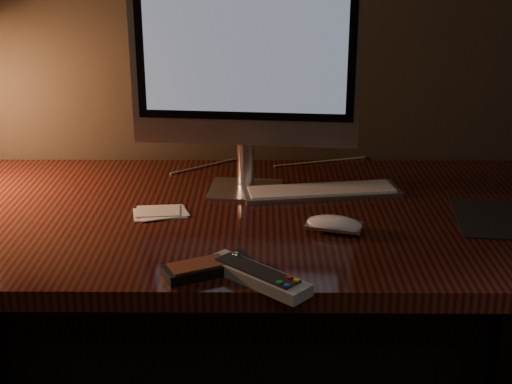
{
  "coord_description": "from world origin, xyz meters",
  "views": [
    {
      "loc": [
        0.04,
        0.39,
        1.33
      ],
      "look_at": [
        0.03,
        1.73,
        0.84
      ],
      "focal_mm": 50.0,
      "sensor_mm": 36.0,
      "label": 1
    }
  ],
  "objects_px": {
    "monitor": "(245,57)",
    "media_remote": "(208,267)",
    "mouse": "(334,226)",
    "tv_remote": "(257,276)",
    "desk": "(243,251)",
    "keyboard": "(321,191)"
  },
  "relations": [
    {
      "from": "keyboard",
      "to": "tv_remote",
      "type": "height_order",
      "value": "tv_remote"
    },
    {
      "from": "keyboard",
      "to": "tv_remote",
      "type": "distance_m",
      "value": 0.47
    },
    {
      "from": "monitor",
      "to": "keyboard",
      "type": "height_order",
      "value": "monitor"
    },
    {
      "from": "monitor",
      "to": "tv_remote",
      "type": "distance_m",
      "value": 0.55
    },
    {
      "from": "mouse",
      "to": "media_remote",
      "type": "distance_m",
      "value": 0.31
    },
    {
      "from": "keyboard",
      "to": "media_remote",
      "type": "bearing_deg",
      "value": -128.53
    },
    {
      "from": "mouse",
      "to": "tv_remote",
      "type": "distance_m",
      "value": 0.28
    },
    {
      "from": "desk",
      "to": "monitor",
      "type": "bearing_deg",
      "value": 83.99
    },
    {
      "from": "desk",
      "to": "media_remote",
      "type": "xyz_separation_m",
      "value": [
        -0.05,
        -0.37,
        0.14
      ]
    },
    {
      "from": "desk",
      "to": "tv_remote",
      "type": "bearing_deg",
      "value": -85.0
    },
    {
      "from": "desk",
      "to": "mouse",
      "type": "bearing_deg",
      "value": -42.6
    },
    {
      "from": "monitor",
      "to": "media_remote",
      "type": "distance_m",
      "value": 0.53
    },
    {
      "from": "desk",
      "to": "media_remote",
      "type": "height_order",
      "value": "media_remote"
    },
    {
      "from": "media_remote",
      "to": "desk",
      "type": "bearing_deg",
      "value": 56.09
    },
    {
      "from": "mouse",
      "to": "keyboard",
      "type": "bearing_deg",
      "value": 108.04
    },
    {
      "from": "mouse",
      "to": "media_remote",
      "type": "height_order",
      "value": "media_remote"
    },
    {
      "from": "desk",
      "to": "keyboard",
      "type": "xyz_separation_m",
      "value": [
        0.18,
        0.04,
        0.14
      ]
    },
    {
      "from": "desk",
      "to": "media_remote",
      "type": "relative_size",
      "value": 9.37
    },
    {
      "from": "media_remote",
      "to": "keyboard",
      "type": "bearing_deg",
      "value": 34.36
    },
    {
      "from": "mouse",
      "to": "media_remote",
      "type": "xyz_separation_m",
      "value": [
        -0.25,
        -0.19,
        -0.0
      ]
    },
    {
      "from": "monitor",
      "to": "tv_remote",
      "type": "bearing_deg",
      "value": -80.95
    },
    {
      "from": "keyboard",
      "to": "desk",
      "type": "bearing_deg",
      "value": -175.47
    }
  ]
}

